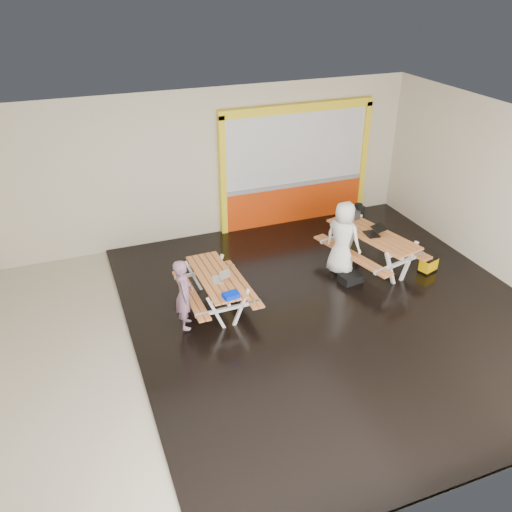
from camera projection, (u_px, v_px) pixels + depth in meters
name	position (u px, v px, depth m)	size (l,w,h in m)	color
room	(275.00, 241.00, 8.86)	(10.02, 8.02, 3.52)	beige
deck	(334.00, 311.00, 10.09)	(7.50, 7.98, 0.05)	black
kiosk	(296.00, 168.00, 12.91)	(3.88, 0.16, 3.00)	red
picnic_table_left	(216.00, 283.00, 9.94)	(1.28, 1.85, 0.73)	#C87639
picnic_table_right	(372.00, 241.00, 11.26)	(1.88, 2.38, 0.84)	#C87639
person_left	(184.00, 294.00, 9.25)	(0.49, 0.32, 1.34)	slate
person_right	(343.00, 238.00, 10.87)	(0.77, 0.50, 1.58)	white
laptop_left	(221.00, 278.00, 9.71)	(0.37, 0.34, 0.14)	silver
laptop_right	(374.00, 232.00, 11.09)	(0.42, 0.38, 0.17)	black
blue_pouch	(231.00, 295.00, 9.20)	(0.27, 0.19, 0.08)	#0022D7
toolbox	(351.00, 216.00, 11.71)	(0.43, 0.29, 0.23)	black
backpack	(358.00, 214.00, 12.19)	(0.33, 0.26, 0.48)	black
dark_case	(351.00, 278.00, 10.93)	(0.44, 0.33, 0.16)	black
fluke_bag	(428.00, 264.00, 11.27)	(0.44, 0.36, 0.33)	black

